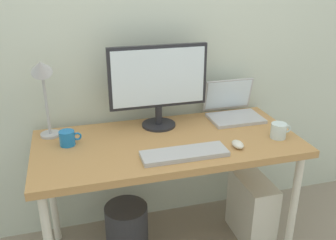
% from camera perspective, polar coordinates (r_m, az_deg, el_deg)
% --- Properties ---
extents(back_wall, '(4.40, 0.04, 2.60)m').
position_cam_1_polar(back_wall, '(2.24, -2.82, 14.10)').
color(back_wall, silver).
rests_on(back_wall, ground_plane).
extents(desk, '(1.45, 0.67, 0.75)m').
position_cam_1_polar(desk, '(2.06, -0.00, -4.77)').
color(desk, '#B7844C').
rests_on(desk, ground_plane).
extents(monitor, '(0.57, 0.20, 0.48)m').
position_cam_1_polar(monitor, '(2.12, -1.40, 5.98)').
color(monitor, '#232328').
rests_on(monitor, desk).
extents(laptop, '(0.32, 0.27, 0.23)m').
position_cam_1_polar(laptop, '(2.36, 9.90, 1.82)').
color(laptop, '#B2B2B7').
rests_on(laptop, desk).
extents(desk_lamp, '(0.11, 0.16, 0.47)m').
position_cam_1_polar(desk_lamp, '(2.05, -18.77, 5.91)').
color(desk_lamp, '#B2B2B7').
rests_on(desk_lamp, desk).
extents(keyboard, '(0.44, 0.14, 0.02)m').
position_cam_1_polar(keyboard, '(1.87, 2.54, -5.20)').
color(keyboard, '#B2B2B7').
rests_on(keyboard, desk).
extents(mouse, '(0.06, 0.09, 0.03)m').
position_cam_1_polar(mouse, '(1.98, 10.70, -3.70)').
color(mouse, silver).
rests_on(mouse, desk).
extents(coffee_mug, '(0.12, 0.08, 0.08)m').
position_cam_1_polar(coffee_mug, '(2.04, -15.24, -2.71)').
color(coffee_mug, '#1E72BF').
rests_on(coffee_mug, desk).
extents(glass_cup, '(0.12, 0.09, 0.08)m').
position_cam_1_polar(glass_cup, '(2.14, 16.72, -1.58)').
color(glass_cup, silver).
rests_on(glass_cup, desk).
extents(computer_tower, '(0.18, 0.36, 0.42)m').
position_cam_1_polar(computer_tower, '(2.47, 12.74, -13.12)').
color(computer_tower, silver).
rests_on(computer_tower, ground_plane).
extents(wastebasket, '(0.26, 0.26, 0.30)m').
position_cam_1_polar(wastebasket, '(2.38, -6.36, -16.13)').
color(wastebasket, '#333338').
rests_on(wastebasket, ground_plane).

